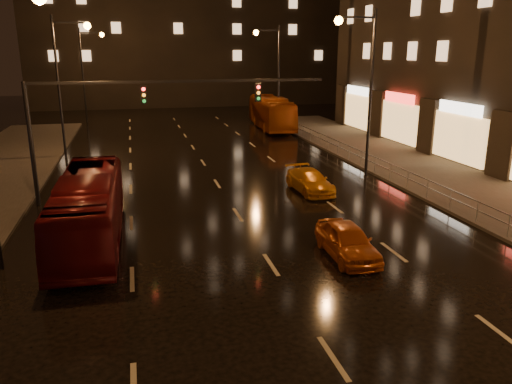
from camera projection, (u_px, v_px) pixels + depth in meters
ground at (223, 193)px, 27.77m from camera, size 140.00×140.00×0.00m
sidewalk_right at (493, 200)px, 26.18m from camera, size 7.00×70.00×0.15m
traffic_signal at (123, 110)px, 25.31m from camera, size 15.31×0.32×6.20m
railing_right at (408, 175)px, 28.00m from camera, size 0.05×56.00×1.00m
bus_red at (89, 208)px, 20.41m from camera, size 2.47×10.07×2.80m
bus_curb at (271, 113)px, 50.39m from camera, size 3.42×11.55×3.18m
taxi_near at (347, 241)px, 18.94m from camera, size 1.64×3.88×1.31m
taxi_far at (310, 181)px, 27.86m from camera, size 1.93×4.27×1.21m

